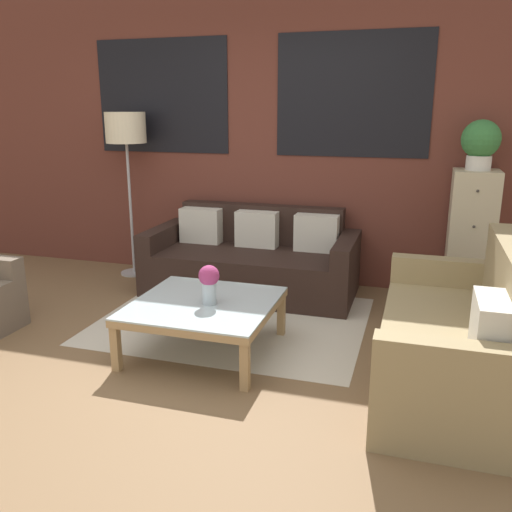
% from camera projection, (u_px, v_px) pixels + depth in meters
% --- Properties ---
extents(ground_plane, '(16.00, 16.00, 0.00)m').
position_uv_depth(ground_plane, '(140.00, 384.00, 3.42)').
color(ground_plane, brown).
extents(wall_back_brick, '(8.40, 0.09, 2.80)m').
position_uv_depth(wall_back_brick, '(254.00, 138.00, 5.30)').
color(wall_back_brick, brown).
rests_on(wall_back_brick, ground_plane).
extents(rug, '(2.12, 1.68, 0.00)m').
position_uv_depth(rug, '(233.00, 320.00, 4.46)').
color(rug, beige).
rests_on(rug, ground_plane).
extents(couch_dark, '(1.93, 0.88, 0.78)m').
position_uv_depth(couch_dark, '(252.00, 262.00, 5.11)').
color(couch_dark, black).
rests_on(couch_dark, ground_plane).
extents(settee_vintage, '(0.80, 1.69, 0.92)m').
position_uv_depth(settee_vintage, '(457.00, 342.00, 3.31)').
color(settee_vintage, '#99845B').
rests_on(settee_vintage, ground_plane).
extents(coffee_table, '(0.97, 0.97, 0.38)m').
position_uv_depth(coffee_table, '(204.00, 308.00, 3.81)').
color(coffee_table, silver).
rests_on(coffee_table, ground_plane).
extents(floor_lamp, '(0.40, 0.40, 1.65)m').
position_uv_depth(floor_lamp, '(126.00, 134.00, 5.34)').
color(floor_lamp, '#B2B2B7').
rests_on(floor_lamp, ground_plane).
extents(drawer_cabinet, '(0.38, 0.40, 1.19)m').
position_uv_depth(drawer_cabinet, '(470.00, 239.00, 4.69)').
color(drawer_cabinet, '#C6B793').
rests_on(drawer_cabinet, ground_plane).
extents(potted_plant, '(0.32, 0.32, 0.41)m').
position_uv_depth(potted_plant, '(481.00, 142.00, 4.48)').
color(potted_plant, silver).
rests_on(potted_plant, drawer_cabinet).
extents(flower_vase, '(0.14, 0.14, 0.28)m').
position_uv_depth(flower_vase, '(209.00, 281.00, 3.71)').
color(flower_vase, '#ADBCC6').
rests_on(flower_vase, coffee_table).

